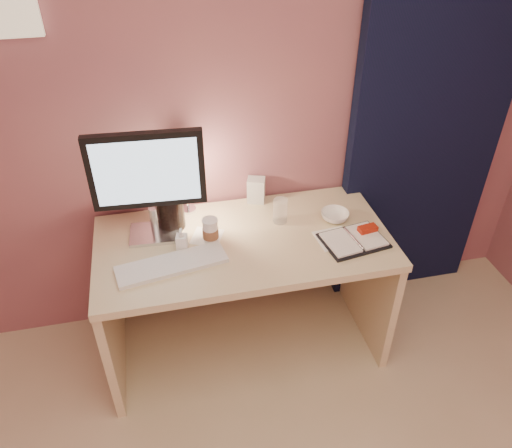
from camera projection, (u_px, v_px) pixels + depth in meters
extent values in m
plane|color=#A45F62|center=(227.00, 106.00, 2.36)|extent=(3.50, 0.00, 3.50)
cube|color=black|center=(429.00, 120.00, 2.58)|extent=(0.85, 0.08, 2.20)
cube|color=beige|center=(244.00, 243.00, 2.38)|extent=(1.40, 0.70, 0.04)
cube|color=beige|center=(111.00, 319.00, 2.48)|extent=(0.04, 0.66, 0.69)
cube|color=beige|center=(367.00, 279.00, 2.72)|extent=(0.04, 0.66, 0.69)
cube|color=beige|center=(233.00, 251.00, 2.83)|extent=(1.32, 0.03, 0.55)
cube|color=silver|center=(156.00, 233.00, 2.40)|extent=(0.26, 0.20, 0.02)
cylinder|color=silver|center=(154.00, 220.00, 2.35)|extent=(0.04, 0.04, 0.14)
cube|color=black|center=(147.00, 169.00, 2.19)|extent=(0.51, 0.07, 0.36)
cube|color=#BBE3FF|center=(148.00, 173.00, 2.16)|extent=(0.45, 0.03, 0.30)
cube|color=white|center=(172.00, 264.00, 2.21)|extent=(0.51, 0.23, 0.02)
cube|color=black|center=(353.00, 241.00, 2.36)|extent=(0.32, 0.26, 0.01)
cube|color=white|center=(340.00, 242.00, 2.33)|extent=(0.16, 0.21, 0.01)
cube|color=white|center=(367.00, 236.00, 2.37)|extent=(0.16, 0.21, 0.01)
cube|color=#9D140D|center=(368.00, 229.00, 2.39)|extent=(0.10, 0.06, 0.03)
cube|color=white|center=(334.00, 239.00, 2.38)|extent=(0.17, 0.17, 0.00)
cube|color=white|center=(207.00, 237.00, 2.39)|extent=(0.18, 0.18, 0.00)
cylinder|color=white|center=(210.00, 231.00, 2.33)|extent=(0.07, 0.07, 0.11)
cylinder|color=brown|center=(211.00, 233.00, 2.34)|extent=(0.08, 0.08, 0.05)
cylinder|color=white|center=(210.00, 221.00, 2.30)|extent=(0.07, 0.07, 0.01)
cylinder|color=white|center=(280.00, 211.00, 2.46)|extent=(0.07, 0.07, 0.13)
imported|color=white|center=(335.00, 216.00, 2.49)|extent=(0.18, 0.18, 0.04)
imported|color=white|center=(182.00, 239.00, 2.28)|extent=(0.06, 0.06, 0.11)
cylinder|color=black|center=(170.00, 210.00, 2.41)|extent=(0.13, 0.13, 0.19)
cube|color=silver|center=(256.00, 190.00, 2.60)|extent=(0.11, 0.10, 0.13)
cylinder|color=silver|center=(188.00, 209.00, 2.57)|extent=(0.08, 0.08, 0.01)
cylinder|color=silver|center=(186.00, 183.00, 2.47)|extent=(0.01, 0.01, 0.30)
cone|color=silver|center=(179.00, 172.00, 2.27)|extent=(0.07, 0.07, 0.06)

